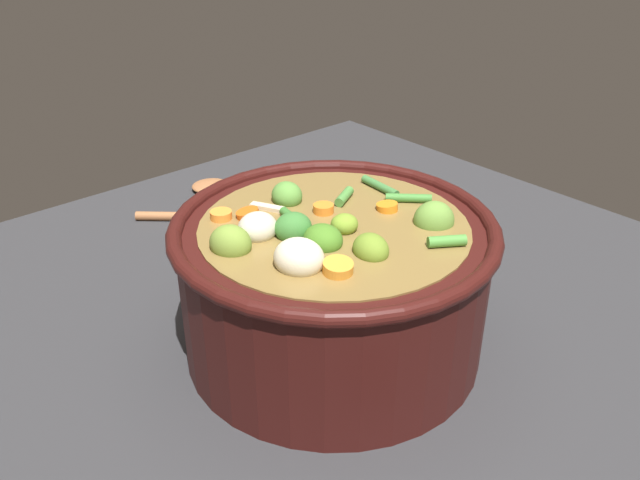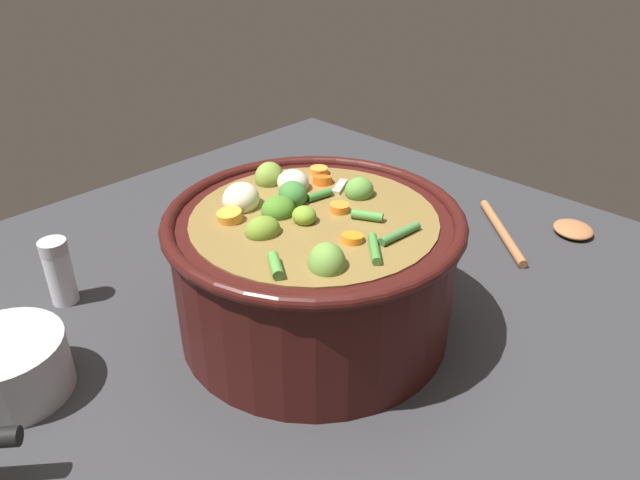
% 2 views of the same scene
% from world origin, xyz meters
% --- Properties ---
extents(ground_plane, '(1.10, 1.10, 0.00)m').
position_xyz_m(ground_plane, '(0.00, 0.00, 0.00)').
color(ground_plane, '#2D2D30').
extents(cooking_pot, '(0.33, 0.33, 0.18)m').
position_xyz_m(cooking_pot, '(-0.00, 0.00, 0.08)').
color(cooking_pot, '#38110F').
rests_on(cooking_pot, ground_plane).
extents(wooden_spoon, '(0.19, 0.19, 0.01)m').
position_xyz_m(wooden_spoon, '(0.41, -0.10, 0.01)').
color(wooden_spoon, '#9D623A').
rests_on(wooden_spoon, ground_plane).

